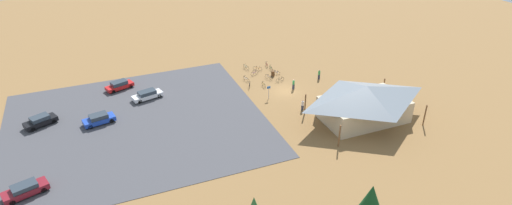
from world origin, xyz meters
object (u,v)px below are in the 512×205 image
(bicycle_blue_trailside, at_px, (276,72))
(bicycle_green_edge_south, at_px, (271,68))
(bicycle_white_yard_front, at_px, (246,79))
(visitor_near_lot, at_px, (319,74))
(car_black_mid_lot, at_px, (40,121))
(visitor_by_pavilion, at_px, (293,84))
(bicycle_purple_lone_east, at_px, (254,73))
(pine_far_west, at_px, (371,202))
(bicycle_yellow_by_bin, at_px, (264,85))
(bicycle_black_near_sign, at_px, (250,85))
(bike_pavilion, at_px, (365,101))
(bicycle_silver_back_row, at_px, (269,77))
(car_white_near_entry, at_px, (147,95))
(bicycle_teal_edge_north, at_px, (246,67))
(visitor_at_bikes, at_px, (303,105))
(bicycle_orange_lone_west, at_px, (258,68))
(bicycle_black_front_row, at_px, (280,80))
(car_blue_inner_stall, at_px, (99,119))
(bicycle_red_yard_right, at_px, (267,65))
(car_maroon_far_end, at_px, (25,190))
(car_red_by_curb, at_px, (119,85))
(lot_sign, at_px, (269,90))
(trash_bin, at_px, (273,74))

(bicycle_blue_trailside, bearing_deg, bicycle_green_edge_south, -87.81)
(bicycle_white_yard_front, bearing_deg, visitor_near_lot, 160.85)
(car_black_mid_lot, bearing_deg, visitor_by_pavilion, 174.93)
(visitor_near_lot, bearing_deg, bicycle_purple_lone_east, -30.80)
(bicycle_purple_lone_east, distance_m, visitor_near_lot, 11.24)
(pine_far_west, distance_m, bicycle_yellow_by_bin, 34.10)
(pine_far_west, bearing_deg, bicycle_black_near_sign, -92.17)
(bike_pavilion, xyz_separation_m, bicycle_silver_back_row, (7.08, -17.39, -2.60))
(bicycle_yellow_by_bin, bearing_deg, car_white_near_entry, -9.20)
(bicycle_teal_edge_north, relative_size, visitor_at_bikes, 1.05)
(bicycle_white_yard_front, relative_size, bicycle_orange_lone_west, 1.25)
(bicycle_black_front_row, height_order, car_blue_inner_stall, car_blue_inner_stall)
(bicycle_red_yard_right, relative_size, visitor_near_lot, 0.96)
(car_blue_inner_stall, bearing_deg, visitor_by_pavilion, 178.52)
(bicycle_red_yard_right, height_order, car_white_near_entry, car_white_near_entry)
(car_maroon_far_end, relative_size, car_white_near_entry, 1.01)
(bicycle_black_near_sign, height_order, car_red_by_curb, car_red_by_curb)
(bicycle_teal_edge_north, height_order, bicycle_black_near_sign, bicycle_teal_edge_north)
(bicycle_purple_lone_east, xyz_separation_m, bicycle_teal_edge_north, (0.46, -2.84, -0.01))
(bike_pavilion, distance_m, pine_far_west, 22.52)
(car_red_by_curb, distance_m, car_white_near_entry, 6.30)
(bike_pavilion, relative_size, bicycle_yellow_by_bin, 8.83)
(bicycle_teal_edge_north, height_order, car_black_mid_lot, car_black_mid_lot)
(bicycle_white_yard_front, bearing_deg, bicycle_black_front_row, 154.75)
(bicycle_green_edge_south, xyz_separation_m, bicycle_teal_edge_north, (4.03, -1.97, 0.04))
(car_red_by_curb, height_order, car_white_near_entry, car_red_by_curb)
(bicycle_black_front_row, bearing_deg, car_maroon_far_end, 22.04)
(bicycle_orange_lone_west, bearing_deg, visitor_at_bikes, 92.39)
(bicycle_black_front_row, xyz_separation_m, bicycle_silver_back_row, (1.40, -1.52, 0.03))
(lot_sign, distance_m, bicycle_teal_edge_north, 11.84)
(pine_far_west, relative_size, car_black_mid_lot, 1.29)
(bicycle_red_yard_right, distance_m, car_red_by_curb, 26.01)
(bicycle_purple_lone_east, bearing_deg, bicycle_black_near_sign, 58.23)
(trash_bin, height_order, car_white_near_entry, car_white_near_entry)
(car_maroon_far_end, height_order, car_blue_inner_stall, car_blue_inner_stall)
(car_red_by_curb, bearing_deg, bicycle_red_yard_right, 178.46)
(bicycle_red_yard_right, distance_m, visitor_near_lot, 10.37)
(car_black_mid_lot, bearing_deg, bicycle_orange_lone_west, -170.72)
(bicycle_purple_lone_east, distance_m, visitor_at_bikes, 14.44)
(car_black_mid_lot, xyz_separation_m, visitor_near_lot, (-43.78, 1.54, 0.15))
(pine_far_west, xyz_separation_m, car_white_near_entry, (15.01, -36.71, -3.34))
(bicycle_teal_edge_north, xyz_separation_m, car_black_mid_lot, (33.67, 7.04, 0.38))
(car_black_mid_lot, height_order, visitor_near_lot, visitor_near_lot)
(bicycle_blue_trailside, height_order, visitor_by_pavilion, visitor_by_pavilion)
(bicycle_red_yard_right, bearing_deg, bicycle_teal_edge_north, -4.02)
(bicycle_blue_trailside, bearing_deg, bicycle_red_yard_right, -87.23)
(bicycle_red_yard_right, relative_size, bicycle_black_near_sign, 1.04)
(bike_pavilion, xyz_separation_m, bicycle_teal_edge_north, (9.16, -22.80, -2.60))
(car_maroon_far_end, bearing_deg, bicycle_red_yard_right, -150.22)
(bicycle_black_near_sign, xyz_separation_m, car_blue_inner_stall, (23.91, 2.60, 0.38))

